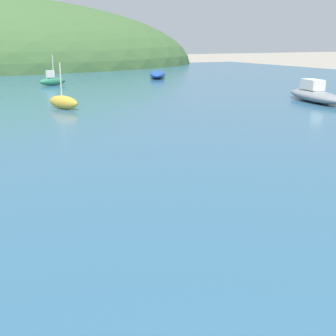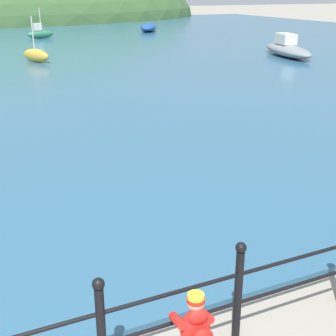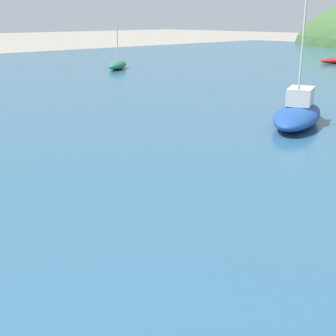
{
  "view_description": "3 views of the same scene",
  "coord_description": "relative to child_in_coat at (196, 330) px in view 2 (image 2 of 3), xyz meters",
  "views": [
    {
      "loc": [
        -2.52,
        -0.03,
        3.51
      ],
      "look_at": [
        1.26,
        7.4,
        1.2
      ],
      "focal_mm": 50.0,
      "sensor_mm": 36.0,
      "label": 1
    },
    {
      "loc": [
        -0.64,
        -2.04,
        3.67
      ],
      "look_at": [
        2.4,
        4.57,
        0.88
      ],
      "focal_mm": 50.0,
      "sensor_mm": 36.0,
      "label": 2
    },
    {
      "loc": [
        5.29,
        1.37,
        3.48
      ],
      "look_at": [
        0.04,
        6.29,
        1.15
      ],
      "focal_mm": 50.0,
      "sensor_mm": 36.0,
      "label": 3
    }
  ],
  "objects": [
    {
      "name": "boat_nearest_quay",
      "position": [
        15.66,
        18.55,
        -0.11
      ],
      "size": [
        2.54,
        5.31,
        1.22
      ],
      "color": "gray",
      "rests_on": "water"
    },
    {
      "name": "child_in_coat",
      "position": [
        0.0,
        0.0,
        0.0
      ],
      "size": [
        0.41,
        0.55,
        1.0
      ],
      "color": "#AD66C6",
      "rests_on": "ground"
    },
    {
      "name": "boat_far_right",
      "position": [
        4.84,
        34.82,
        -0.13
      ],
      "size": [
        2.13,
        0.92,
        2.24
      ],
      "color": "#287551",
      "rests_on": "water"
    },
    {
      "name": "iron_railing",
      "position": [
        -0.83,
        0.36,
        0.04
      ],
      "size": [
        6.28,
        0.12,
        1.21
      ],
      "color": "black",
      "rests_on": "ground"
    },
    {
      "name": "boat_green_fishing",
      "position": [
        14.92,
        37.36,
        -0.17
      ],
      "size": [
        3.02,
        4.13,
        0.67
      ],
      "color": "#1E4793",
      "rests_on": "water"
    },
    {
      "name": "boat_twin_mast",
      "position": [
        2.35,
        22.2,
        -0.16
      ],
      "size": [
        1.36,
        2.06,
        2.29
      ],
      "color": "gold",
      "rests_on": "water"
    }
  ]
}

